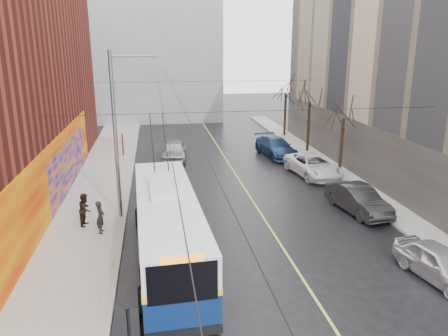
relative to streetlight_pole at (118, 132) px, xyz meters
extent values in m
plane|color=black|center=(6.14, -10.00, -4.85)|extent=(140.00, 140.00, 0.00)
cube|color=gray|center=(-1.86, 2.00, -4.77)|extent=(4.00, 60.00, 0.15)
cube|color=gray|center=(15.14, 2.00, -4.77)|extent=(2.00, 60.00, 0.15)
cube|color=#BFB74C|center=(7.64, 4.00, -4.84)|extent=(0.12, 50.00, 0.01)
cube|color=red|center=(-3.82, 0.00, -2.85)|extent=(0.08, 28.00, 4.00)
cube|color=#05099E|center=(-3.78, 6.00, -3.25)|extent=(0.06, 12.00, 3.20)
cube|color=#4C4742|center=(16.11, 4.00, -2.85)|extent=(0.06, 36.00, 4.00)
cube|color=gray|center=(0.14, 35.00, 4.15)|extent=(20.00, 12.00, 18.00)
cylinder|color=slate|center=(-0.16, 0.00, -0.35)|extent=(0.20, 0.20, 9.00)
cube|color=#570C10|center=(0.19, 0.00, -0.65)|extent=(0.04, 0.60, 1.10)
cylinder|color=slate|center=(1.04, 0.00, 3.85)|extent=(2.40, 0.10, 0.10)
cube|color=slate|center=(2.14, 0.00, 3.75)|extent=(0.50, 0.22, 0.12)
cylinder|color=black|center=(2.34, 5.00, 1.35)|extent=(0.02, 60.00, 0.02)
cylinder|color=black|center=(3.34, 5.00, 1.35)|extent=(0.02, 60.00, 0.02)
cylinder|color=black|center=(6.14, -4.00, 1.55)|extent=(18.00, 0.02, 0.02)
cylinder|color=black|center=(6.14, 12.00, 1.55)|extent=(18.00, 0.02, 0.02)
cylinder|color=black|center=(15.14, 6.00, -2.75)|extent=(0.24, 0.24, 4.20)
cylinder|color=black|center=(15.14, 13.00, -2.61)|extent=(0.24, 0.24, 4.48)
cylinder|color=black|center=(15.14, 20.00, -2.66)|extent=(0.24, 0.24, 4.37)
ellipsoid|color=slate|center=(4.69, -2.26, 2.08)|extent=(0.44, 0.20, 0.12)
ellipsoid|color=slate|center=(6.52, -0.87, 2.94)|extent=(0.44, 0.20, 0.12)
ellipsoid|color=slate|center=(2.22, 2.11, 1.64)|extent=(0.44, 0.20, 0.12)
cube|color=#0A1D4B|center=(2.27, -5.04, -3.92)|extent=(3.08, 11.77, 1.46)
cube|color=silver|center=(2.27, -5.04, -2.56)|extent=(3.08, 11.77, 1.26)
cube|color=yellow|center=(2.27, -5.04, -3.19)|extent=(3.12, 11.81, 0.21)
cube|color=black|center=(2.55, -10.88, -2.71)|extent=(2.24, 0.14, 1.36)
cube|color=black|center=(2.00, 0.79, -2.71)|extent=(2.24, 0.14, 1.17)
cube|color=black|center=(0.99, -5.10, -2.66)|extent=(0.54, 10.68, 0.97)
cube|color=black|center=(3.56, -4.98, -2.66)|extent=(0.54, 10.68, 0.97)
cube|color=silver|center=(2.23, -4.07, -1.78)|extent=(1.50, 2.98, 0.29)
cube|color=black|center=(2.55, -10.92, -4.51)|extent=(2.53, 0.24, 0.29)
cylinder|color=black|center=(1.20, -8.99, -4.36)|extent=(0.34, 0.98, 0.97)
cylinder|color=black|center=(3.72, -8.87, -4.36)|extent=(0.34, 0.98, 0.97)
cylinder|color=black|center=(0.83, -1.22, -4.36)|extent=(0.34, 0.98, 0.97)
cylinder|color=black|center=(3.35, -1.10, -4.36)|extent=(0.34, 0.98, 0.97)
cylinder|color=black|center=(1.73, -0.69, -0.38)|extent=(0.22, 3.38, 2.39)
cylinder|color=black|center=(2.41, -0.66, -0.38)|extent=(0.22, 3.38, 2.39)
imported|color=silver|center=(13.10, -8.60, -4.13)|extent=(2.37, 4.42, 1.43)
imported|color=#2B2B2D|center=(13.14, -1.13, -4.07)|extent=(2.36, 4.90, 1.55)
imported|color=white|center=(13.14, 6.15, -4.08)|extent=(3.25, 5.83, 1.54)
imported|color=navy|center=(12.03, 12.16, -4.05)|extent=(3.02, 5.75, 1.59)
imported|color=#98989D|center=(3.35, 11.97, -4.02)|extent=(2.39, 5.02, 1.65)
imported|color=black|center=(-0.98, -2.02, -3.87)|extent=(0.43, 0.63, 1.66)
imported|color=black|center=(-1.85, -0.94, -3.83)|extent=(0.81, 0.95, 1.74)
camera|label=1|loc=(1.93, -22.97, 4.48)|focal=35.00mm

